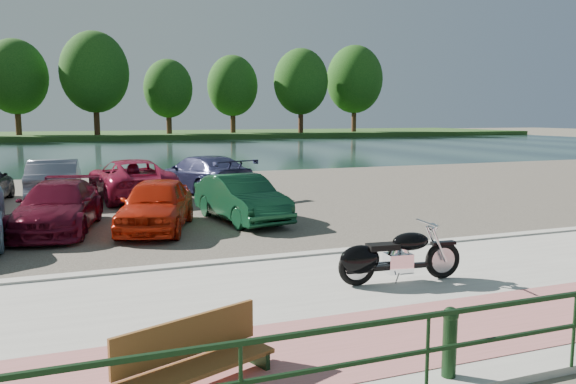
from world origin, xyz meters
The scene contains 18 objects.
ground centered at (0.00, 0.00, 0.00)m, with size 200.00×200.00×0.00m, color #595447.
promenade centered at (0.00, -1.00, 0.05)m, with size 60.00×6.00×0.10m, color #A29F99.
pink_path centered at (0.00, -2.50, 0.10)m, with size 60.00×2.00×0.01m, color #9A5B57.
kerb centered at (0.00, 2.00, 0.07)m, with size 60.00×0.30×0.14m, color #A29F99.
parking_lot centered at (0.00, 11.00, 0.02)m, with size 60.00×18.00×0.04m, color #3D3931.
river centered at (0.00, 40.00, 0.00)m, with size 120.00×40.00×0.00m, color #1B3231.
far_bank centered at (0.00, 72.00, 0.30)m, with size 120.00×24.00×0.60m, color #224418.
railing centered at (0.00, -4.00, 0.79)m, with size 24.04×0.05×0.90m.
bollards centered at (-1.67, -3.70, 0.54)m, with size 10.68×0.18×0.81m.
far_trees centered at (4.36, 65.79, 7.49)m, with size 70.25×10.68×12.52m.
motorcycle centered at (-0.30, -0.36, 0.56)m, with size 2.33×0.75×1.05m.
park_bench centered at (-4.22, -2.88, 0.43)m, with size 1.84×1.08×0.72m.
car_3 centered at (-5.84, 6.76, 0.68)m, with size 1.79×4.39×1.28m, color #5A0C20.
car_4 centered at (-3.45, 6.05, 0.71)m, with size 1.59×3.96×1.35m, color red.
car_5 centered at (-1.04, 6.46, 0.69)m, with size 1.37×3.93×1.30m, color #113E24.
car_9 centered at (-6.09, 12.28, 0.78)m, with size 1.56×4.47×1.47m, color slate.
car_10 centered at (-3.58, 12.05, 0.75)m, with size 2.36×5.13×1.43m, color maroon.
car_11 centered at (-0.86, 12.63, 0.77)m, with size 2.04×5.01×1.45m, color navy.
Camera 1 is at (-5.28, -8.66, 3.02)m, focal length 35.00 mm.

